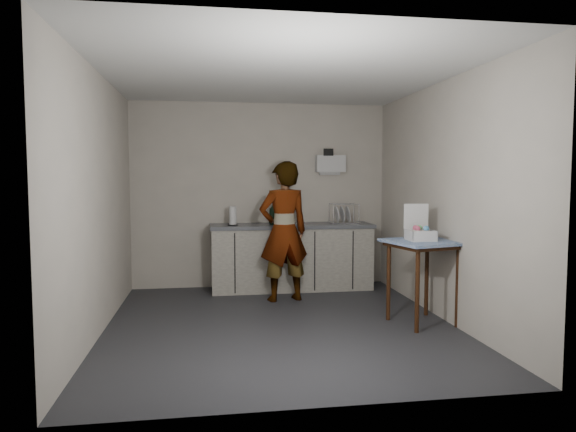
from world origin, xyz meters
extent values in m
plane|color=#2C2D32|center=(0.00, 0.00, 0.00)|extent=(4.00, 4.00, 0.00)
cube|color=beige|center=(0.00, 1.99, 1.30)|extent=(3.60, 0.02, 2.60)
cube|color=beige|center=(1.79, 0.00, 1.30)|extent=(0.02, 4.00, 2.60)
cube|color=beige|center=(-1.79, 0.00, 1.30)|extent=(0.02, 4.00, 2.60)
cube|color=white|center=(0.00, 0.00, 2.60)|extent=(3.60, 4.00, 0.01)
cube|color=black|center=(0.40, 1.70, 0.04)|extent=(2.20, 0.52, 0.08)
cube|color=beige|center=(0.40, 1.70, 0.43)|extent=(2.20, 0.58, 0.86)
cube|color=#4B4E55|center=(0.40, 1.70, 0.89)|extent=(2.24, 0.62, 0.05)
cube|color=black|center=(-0.40, 1.41, 0.43)|extent=(0.02, 0.01, 0.80)
cube|color=black|center=(0.13, 1.41, 0.43)|extent=(0.02, 0.01, 0.80)
cube|color=black|center=(0.67, 1.41, 0.43)|extent=(0.01, 0.01, 0.80)
cube|color=black|center=(1.20, 1.41, 0.43)|extent=(0.02, 0.01, 0.80)
cube|color=white|center=(1.00, 1.92, 1.75)|extent=(0.42, 0.16, 0.24)
cube|color=white|center=(1.00, 1.97, 1.61)|extent=(0.30, 0.06, 0.04)
cube|color=black|center=(0.95, 1.83, 1.91)|extent=(0.14, 0.02, 0.10)
cylinder|color=#3C1E0D|center=(1.32, -0.50, 0.41)|extent=(0.04, 0.04, 0.82)
cylinder|color=#3C1E0D|center=(1.81, -0.38, 0.41)|extent=(0.04, 0.04, 0.82)
cylinder|color=#3C1E0D|center=(1.19, -0.01, 0.41)|extent=(0.04, 0.04, 0.82)
cylinder|color=#3C1E0D|center=(1.68, 0.11, 0.41)|extent=(0.04, 0.04, 0.82)
cube|color=#3C1E0D|center=(1.50, -0.19, 0.84)|extent=(0.73, 0.73, 0.04)
cube|color=#184793|center=(1.50, -0.19, 0.87)|extent=(0.83, 0.83, 0.03)
imported|color=#B2A593|center=(0.20, 1.05, 0.88)|extent=(0.72, 0.55, 1.75)
imported|color=black|center=(0.14, 1.65, 1.07)|extent=(0.13, 0.13, 0.31)
cylinder|color=red|center=(0.36, 1.75, 0.98)|extent=(0.07, 0.07, 0.14)
cylinder|color=black|center=(0.25, 1.71, 1.04)|extent=(0.07, 0.07, 0.26)
cylinder|color=black|center=(-0.41, 1.62, 0.92)|extent=(0.14, 0.14, 0.01)
cylinder|color=white|center=(-0.41, 1.62, 1.04)|extent=(0.10, 0.10, 0.24)
cube|color=silver|center=(1.14, 1.69, 0.92)|extent=(0.40, 0.30, 0.02)
cylinder|color=silver|center=(0.96, 1.56, 1.06)|extent=(0.01, 0.01, 0.26)
cylinder|color=silver|center=(1.32, 1.56, 1.06)|extent=(0.01, 0.01, 0.26)
cylinder|color=silver|center=(0.96, 1.82, 1.06)|extent=(0.01, 0.01, 0.26)
cylinder|color=silver|center=(1.32, 1.82, 1.06)|extent=(0.01, 0.01, 0.26)
cylinder|color=white|center=(1.04, 1.69, 1.04)|extent=(0.05, 0.22, 0.22)
cylinder|color=white|center=(1.12, 1.69, 1.04)|extent=(0.05, 0.22, 0.22)
cylinder|color=white|center=(1.20, 1.69, 1.04)|extent=(0.05, 0.22, 0.22)
cube|color=white|center=(1.47, -0.19, 0.90)|extent=(0.28, 0.28, 0.01)
cube|color=white|center=(1.47, -0.32, 0.95)|extent=(0.27, 0.02, 0.10)
cube|color=white|center=(1.48, -0.06, 0.95)|extent=(0.27, 0.02, 0.10)
cube|color=white|center=(1.34, -0.18, 0.95)|extent=(0.02, 0.27, 0.10)
cube|color=white|center=(1.60, -0.19, 0.95)|extent=(0.02, 0.27, 0.10)
cube|color=white|center=(1.48, -0.05, 1.14)|extent=(0.27, 0.02, 0.27)
cylinder|color=silver|center=(1.47, -0.19, 0.95)|extent=(0.18, 0.18, 0.10)
sphere|color=#E05276|center=(1.43, -0.22, 1.02)|extent=(0.06, 0.06, 0.06)
sphere|color=#5AB4F5|center=(1.52, -0.23, 1.02)|extent=(0.06, 0.06, 0.06)
sphere|color=#5EE46A|center=(1.47, -0.14, 1.02)|extent=(0.06, 0.06, 0.06)
sphere|color=#E05276|center=(1.43, -0.15, 1.02)|extent=(0.06, 0.06, 0.06)
camera|label=1|loc=(-0.73, -5.28, 1.55)|focal=32.00mm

